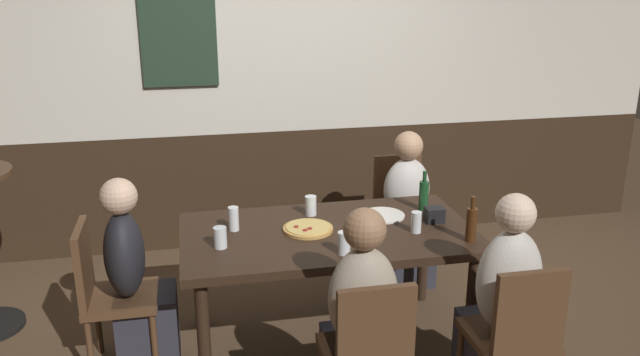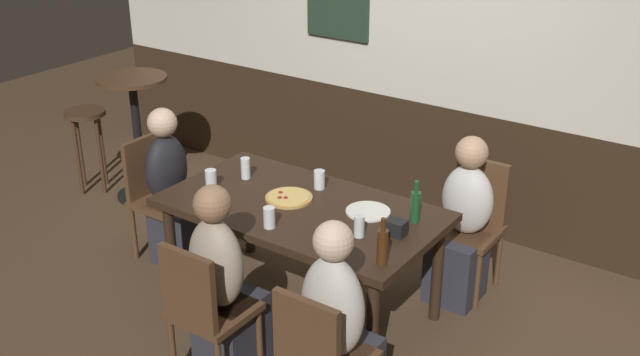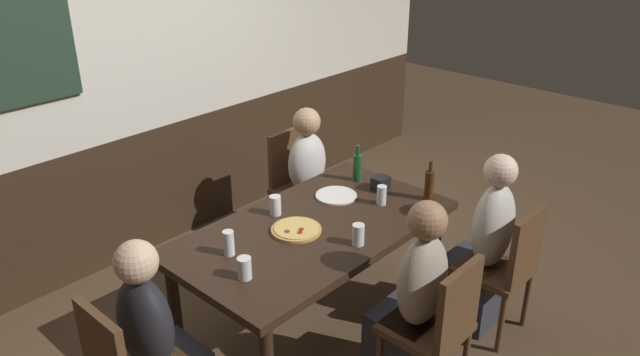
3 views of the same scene
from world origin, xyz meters
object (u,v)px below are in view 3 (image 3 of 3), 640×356
pint_glass_pale (245,269)px  person_right_far (312,189)px  plate_white_large (336,196)px  condiment_caddy (381,183)px  person_right_near (482,255)px  pint_glass_amber (382,196)px  pint_glass_stout (275,207)px  chair_right_far (297,180)px  person_head_west (159,354)px  beer_glass_half (229,245)px  beer_bottle_brown (429,184)px  person_mid_near (412,311)px  pizza (296,230)px  beer_bottle_green (357,167)px  dining_table (314,237)px  chair_mid_near (438,324)px  beer_glass_tall (358,236)px  chair_right_near (506,265)px

pint_glass_pale → person_right_far: bearing=31.1°
plate_white_large → condiment_caddy: (0.28, -0.15, 0.04)m
person_right_near → pint_glass_amber: bearing=113.2°
pint_glass_stout → plate_white_large: (0.43, -0.11, -0.05)m
person_right_near → pint_glass_pale: size_ratio=9.95×
chair_right_far → person_head_west: (-1.86, -0.88, -0.01)m
beer_glass_half → beer_bottle_brown: (1.29, -0.43, 0.04)m
person_mid_near → beer_bottle_brown: person_mid_near is taller
pizza → beer_bottle_brown: (0.86, -0.34, 0.09)m
person_mid_near → beer_glass_half: size_ratio=8.17×
beer_bottle_green → dining_table: bearing=-162.2°
dining_table → person_right_far: (0.75, 0.72, -0.19)m
person_head_west → pint_glass_stout: size_ratio=9.30×
dining_table → pizza: pizza is taller
dining_table → pint_glass_pale: (-0.63, -0.11, 0.13)m
dining_table → person_right_near: size_ratio=1.44×
pizza → beer_bottle_brown: bearing=-21.3°
chair_mid_near → beer_glass_tall: 0.63m
beer_glass_tall → beer_bottle_green: 0.85m
pizza → plate_white_large: (0.50, 0.13, -0.01)m
pint_glass_stout → beer_glass_half: bearing=-163.2°
pint_glass_amber → beer_glass_tall: (-0.48, -0.20, 0.00)m
chair_right_far → beer_bottle_brown: beer_bottle_brown is taller
chair_right_far → person_right_far: (0.00, -0.16, -0.03)m
beer_bottle_green → condiment_caddy: (-0.01, -0.21, -0.06)m
person_right_near → beer_glass_half: size_ratio=8.28×
chair_mid_near → beer_glass_half: beer_glass_half is taller
person_right_far → person_head_west: person_head_west is taller
beer_glass_tall → plate_white_large: bearing=52.8°
chair_right_near → beer_bottle_brown: beer_bottle_brown is taller
person_head_west → pint_glass_pale: 0.58m
person_right_far → beer_bottle_brown: person_right_far is taller
person_mid_near → pizza: (-0.11, 0.75, 0.26)m
chair_right_far → beer_bottle_green: 0.76m
dining_table → chair_right_near: chair_right_near is taller
pint_glass_pale → beer_bottle_green: 1.34m
beer_glass_tall → dining_table: bearing=92.6°
chair_right_near → plate_white_large: chair_right_near is taller
pint_glass_amber → person_head_west: bearing=175.5°
beer_glass_half → pint_glass_amber: bearing=-13.5°
pint_glass_amber → beer_glass_tall: size_ratio=1.00×
person_mid_near → pint_glass_amber: 0.83m
plate_white_large → condiment_caddy: size_ratio=2.44×
dining_table → pint_glass_pale: pint_glass_pale is taller
person_right_far → person_mid_near: 1.63m
chair_mid_near → person_head_west: (-1.11, 0.88, -0.01)m
chair_mid_near → pizza: (-0.11, 0.91, 0.26)m
pint_glass_stout → condiment_caddy: bearing=-20.3°
chair_right_near → pint_glass_pale: 1.61m
chair_mid_near → pizza: size_ratio=2.99×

